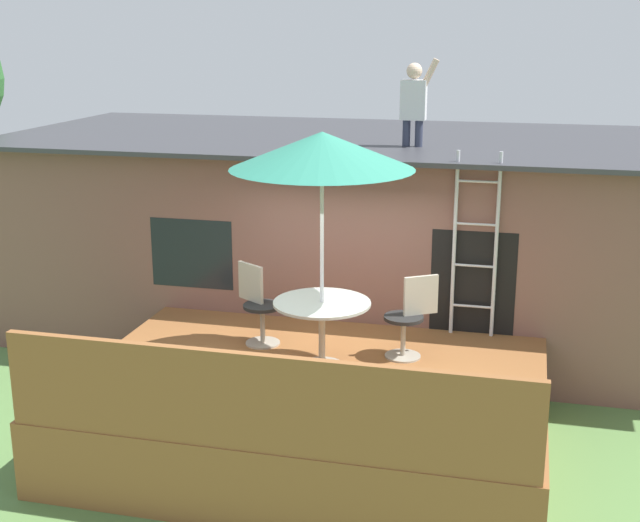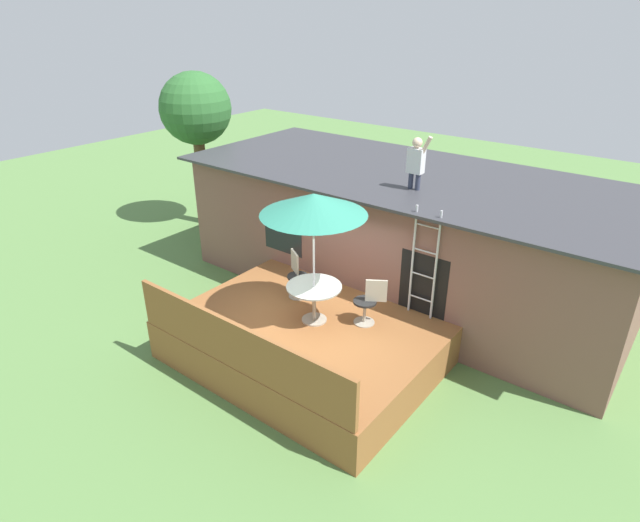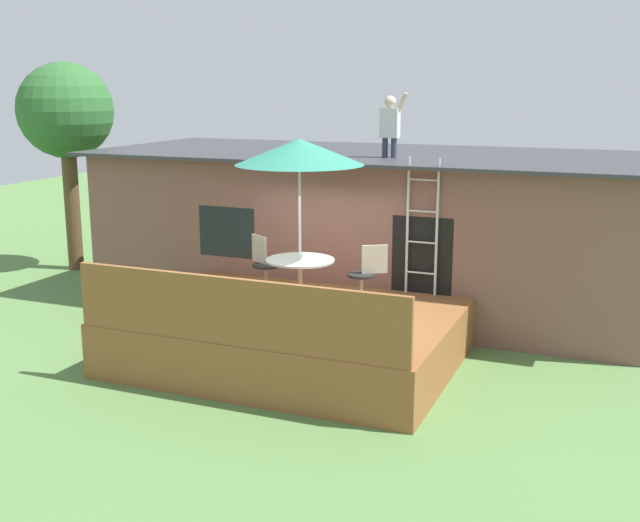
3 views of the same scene
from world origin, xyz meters
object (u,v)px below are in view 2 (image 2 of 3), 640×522
patio_table (314,293)px  step_ladder (424,263)px  patio_umbrella (314,204)px  patio_chair_right (369,302)px  backyard_tree (196,111)px  patio_chair_left (297,275)px  person_figure (416,160)px

patio_table → step_ladder: 2.13m
step_ladder → patio_umbrella: bearing=-136.0°
patio_umbrella → patio_chair_right: size_ratio=2.76×
backyard_tree → patio_chair_left: bearing=-25.0°
patio_table → patio_chair_left: size_ratio=1.13×
patio_umbrella → backyard_tree: (-7.14, 3.47, 0.33)m
patio_chair_left → backyard_tree: 7.23m
patio_table → person_figure: bearing=77.5°
person_figure → backyard_tree: bearing=173.3°
step_ladder → patio_chair_left: 2.62m
patio_chair_left → patio_table: bearing=-0.0°
patio_chair_right → backyard_tree: size_ratio=0.20×
patio_table → patio_chair_left: (-0.90, 0.56, -0.13)m
step_ladder → patio_chair_right: (-0.62, -0.88, -0.64)m
patio_umbrella → patio_chair_left: 2.17m
patio_chair_left → backyard_tree: (-6.24, 2.91, 2.22)m
person_figure → patio_chair_left: person_figure is taller
patio_chair_right → patio_umbrella: bearing=-0.0°
person_figure → patio_umbrella: bearing=-102.5°
patio_umbrella → backyard_tree: size_ratio=0.55×
patio_chair_left → patio_chair_right: same height
patio_chair_left → patio_chair_right: (1.76, -0.01, 0.00)m
step_ladder → person_figure: size_ratio=1.98×
patio_umbrella → patio_chair_right: 2.15m
person_figure → patio_chair_left: (-1.47, -2.01, -2.22)m
step_ladder → patio_chair_right: bearing=-125.2°
patio_chair_right → backyard_tree: backyard_tree is taller
backyard_tree → step_ladder: bearing=-13.3°
person_figure → patio_chair_right: (0.29, -2.02, -2.22)m
patio_umbrella → backyard_tree: 7.94m
patio_table → backyard_tree: 8.21m
patio_umbrella → patio_chair_right: bearing=32.6°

